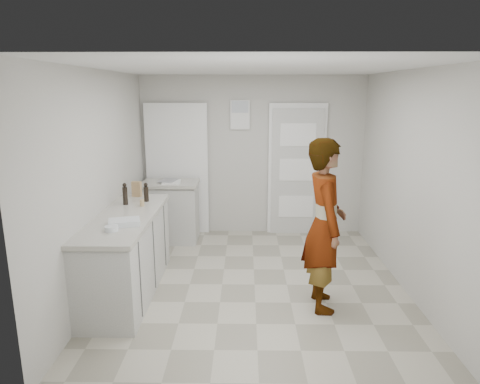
{
  "coord_description": "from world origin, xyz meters",
  "views": [
    {
      "loc": [
        -0.11,
        -4.73,
        2.27
      ],
      "look_at": [
        -0.18,
        0.4,
        1.05
      ],
      "focal_mm": 32.0,
      "sensor_mm": 36.0,
      "label": 1
    }
  ],
  "objects_px": {
    "cake_mix_box": "(137,189)",
    "egg_bowl": "(112,228)",
    "oil_cruet_b": "(125,194)",
    "baking_dish": "(124,222)",
    "person": "(324,225)",
    "oil_cruet_a": "(146,192)",
    "spice_jar": "(142,203)"
  },
  "relations": [
    {
      "from": "cake_mix_box",
      "to": "baking_dish",
      "type": "relative_size",
      "value": 0.55
    },
    {
      "from": "oil_cruet_a",
      "to": "baking_dish",
      "type": "xyz_separation_m",
      "value": [
        -0.01,
        -0.95,
        -0.09
      ]
    },
    {
      "from": "spice_jar",
      "to": "oil_cruet_b",
      "type": "xyz_separation_m",
      "value": [
        -0.22,
        0.07,
        0.09
      ]
    },
    {
      "from": "person",
      "to": "egg_bowl",
      "type": "relative_size",
      "value": 13.62
    },
    {
      "from": "cake_mix_box",
      "to": "baking_dish",
      "type": "distance_m",
      "value": 1.21
    },
    {
      "from": "spice_jar",
      "to": "egg_bowl",
      "type": "relative_size",
      "value": 0.59
    },
    {
      "from": "person",
      "to": "oil_cruet_a",
      "type": "height_order",
      "value": "person"
    },
    {
      "from": "spice_jar",
      "to": "oil_cruet_b",
      "type": "bearing_deg",
      "value": 161.56
    },
    {
      "from": "oil_cruet_a",
      "to": "oil_cruet_b",
      "type": "height_order",
      "value": "oil_cruet_b"
    },
    {
      "from": "egg_bowl",
      "to": "person",
      "type": "bearing_deg",
      "value": 7.05
    },
    {
      "from": "baking_dish",
      "to": "egg_bowl",
      "type": "relative_size",
      "value": 2.71
    },
    {
      "from": "oil_cruet_b",
      "to": "baking_dish",
      "type": "relative_size",
      "value": 0.74
    },
    {
      "from": "baking_dish",
      "to": "oil_cruet_a",
      "type": "bearing_deg",
      "value": 89.16
    },
    {
      "from": "oil_cruet_a",
      "to": "cake_mix_box",
      "type": "bearing_deg",
      "value": 126.28
    },
    {
      "from": "person",
      "to": "oil_cruet_b",
      "type": "relative_size",
      "value": 6.8
    },
    {
      "from": "cake_mix_box",
      "to": "baking_dish",
      "type": "xyz_separation_m",
      "value": [
        0.16,
        -1.19,
        -0.07
      ]
    },
    {
      "from": "baking_dish",
      "to": "egg_bowl",
      "type": "distance_m",
      "value": 0.21
    },
    {
      "from": "cake_mix_box",
      "to": "oil_cruet_b",
      "type": "height_order",
      "value": "oil_cruet_b"
    },
    {
      "from": "egg_bowl",
      "to": "baking_dish",
      "type": "bearing_deg",
      "value": 70.94
    },
    {
      "from": "person",
      "to": "baking_dish",
      "type": "relative_size",
      "value": 5.03
    },
    {
      "from": "oil_cruet_a",
      "to": "person",
      "type": "bearing_deg",
      "value": -23.36
    },
    {
      "from": "oil_cruet_b",
      "to": "egg_bowl",
      "type": "relative_size",
      "value": 2.0
    },
    {
      "from": "spice_jar",
      "to": "person",
      "type": "bearing_deg",
      "value": -17.81
    },
    {
      "from": "oil_cruet_b",
      "to": "spice_jar",
      "type": "bearing_deg",
      "value": -18.44
    },
    {
      "from": "cake_mix_box",
      "to": "baking_dish",
      "type": "bearing_deg",
      "value": -69.67
    },
    {
      "from": "cake_mix_box",
      "to": "oil_cruet_a",
      "type": "distance_m",
      "value": 0.3
    },
    {
      "from": "spice_jar",
      "to": "egg_bowl",
      "type": "distance_m",
      "value": 0.93
    },
    {
      "from": "oil_cruet_b",
      "to": "baking_dish",
      "type": "distance_m",
      "value": 0.83
    },
    {
      "from": "spice_jar",
      "to": "baking_dish",
      "type": "height_order",
      "value": "spice_jar"
    },
    {
      "from": "cake_mix_box",
      "to": "egg_bowl",
      "type": "height_order",
      "value": "cake_mix_box"
    },
    {
      "from": "spice_jar",
      "to": "baking_dish",
      "type": "distance_m",
      "value": 0.72
    },
    {
      "from": "spice_jar",
      "to": "cake_mix_box",
      "type": "bearing_deg",
      "value": 110.76
    }
  ]
}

